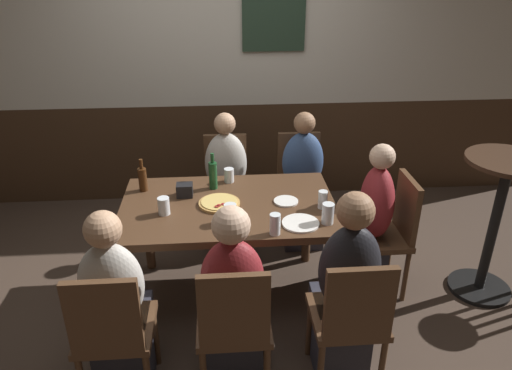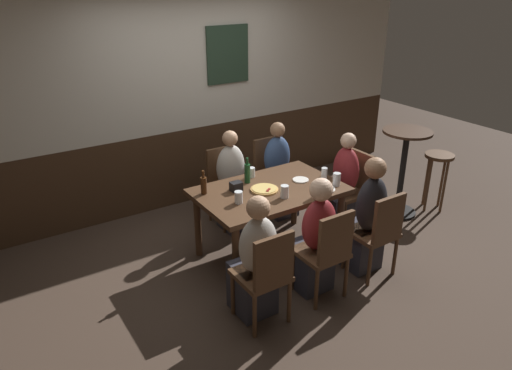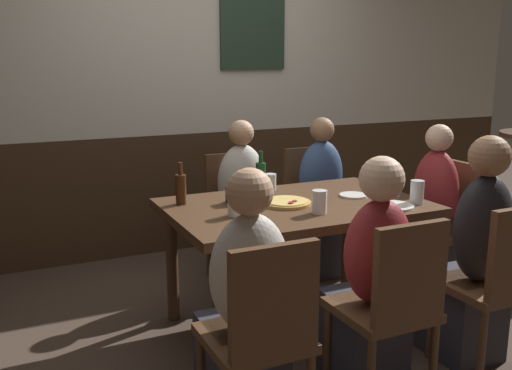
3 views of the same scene
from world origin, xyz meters
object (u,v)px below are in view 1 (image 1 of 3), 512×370
Objects in this scene: chair_left_near at (112,329)px; pizza at (219,203)px; person_left_near at (118,312)px; person_right_near at (344,296)px; beer_bottle_brown at (143,179)px; tumbler_water at (275,226)px; chair_head_east at (389,229)px; plate_white_small at (286,201)px; person_head_east at (367,232)px; pint_glass_stout at (323,200)px; chair_right_far at (300,179)px; person_right_far at (303,190)px; side_bar_table at (496,217)px; plate_white_large at (301,223)px; chair_mid_far at (226,181)px; chair_right_near at (351,316)px; person_mid_near at (233,305)px; tumbler_short at (164,206)px; person_mid_far at (227,192)px; beer_glass_half at (328,215)px; beer_bottle_green at (213,175)px; dining_table at (229,216)px; chair_mid_near at (234,323)px; pint_glass_pale at (229,176)px; condiment_caddy at (185,190)px; highball_clear at (230,215)px.

pizza is at bearing 56.82° from chair_left_near.
person_left_near is 0.95× the size of person_right_near.
beer_bottle_brown is (0.04, 1.13, 0.34)m from chair_left_near.
tumbler_water is at bearing 19.26° from person_left_near.
beer_bottle_brown is (0.04, 0.97, 0.36)m from person_left_near.
person_left_near reaches higher than pizza.
plate_white_small is at bearing -179.94° from chair_head_east.
person_head_east reaches higher than person_left_near.
person_left_near reaches higher than pint_glass_stout.
chair_right_far is 1.41m from beer_bottle_brown.
person_right_far reaches higher than side_bar_table.
person_left_near is 4.83× the size of plate_white_large.
chair_mid_far is 3.19× the size of pizza.
person_head_east is at bearing -9.28° from beer_bottle_brown.
chair_right_near is 1.70m from beer_bottle_brown.
person_mid_near is 0.77m from pizza.
person_left_near reaches higher than beer_bottle_brown.
chair_right_far is 1.46m from tumbler_short.
person_mid_far reaches higher than tumbler_short.
beer_bottle_brown is (-1.20, 0.55, 0.03)m from beer_glass_half.
person_left_near is at bearing -118.92° from beer_bottle_green.
side_bar_table is at bearing -38.92° from chair_right_far.
dining_table is 1.63× the size of chair_mid_near.
chair_left_near is (-0.63, -0.88, -0.16)m from dining_table.
chair_right_far is 0.86m from pint_glass_pale.
person_left_near is at bearing -109.54° from tumbler_short.
chair_head_east is 1.01m from chair_right_near.
plate_white_small is (-0.24, -0.71, 0.28)m from person_right_far.
chair_head_east is 0.77× the size of person_head_east.
chair_mid_far is 0.77× the size of person_head_east.
chair_head_east is 3.71× the size of beer_bottle_brown.
chair_head_east is 8.58× the size of pint_glass_pale.
condiment_caddy is (0.30, -0.11, -0.05)m from beer_bottle_brown.
pizza is 0.68m from pint_glass_stout.
chair_left_near is 3.30× the size of beer_bottle_green.
tumbler_water is 1.61m from side_bar_table.
beer_bottle_green is 2.42× the size of condiment_caddy.
person_mid_far is at bearing 156.19° from side_bar_table.
person_right_far reaches higher than plate_white_large.
chair_right_near is at bearing -90.00° from chair_right_far.
chair_right_near is 7.11× the size of highball_clear.
person_head_east is at bearing 29.23° from plate_white_large.
chair_mid_far is 0.91m from pizza.
beer_glass_half reaches higher than tumbler_short.
person_mid_far is at bearing 77.91° from beer_bottle_green.
dining_table is 0.64m from pint_glass_stout.
beer_bottle_brown is at bearing 116.45° from tumbler_short.
dining_table is 1.63× the size of chair_right_near.
person_right_near is at bearing -152.95° from side_bar_table.
tumbler_water is (0.27, 0.48, 0.30)m from chair_mid_near.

